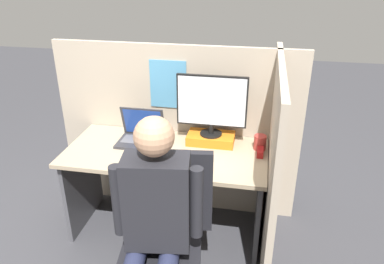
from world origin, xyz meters
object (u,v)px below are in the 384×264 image
object	(u,v)px
person	(154,217)
monitor	(212,103)
carrot_toy	(199,164)
stapler	(260,151)
coffee_mug	(260,142)
laptop	(141,136)
office_chair	(167,237)
paper_box	(211,138)

from	to	relation	value
person	monitor	bearing A→B (deg)	81.21
carrot_toy	stapler	bearing A→B (deg)	33.42
monitor	coffee_mug	bearing A→B (deg)	-6.40
laptop	carrot_toy	size ratio (longest dim) A/B	2.84
coffee_mug	carrot_toy	bearing A→B (deg)	-139.05
coffee_mug	stapler	bearing A→B (deg)	-85.78
office_chair	laptop	bearing A→B (deg)	116.79
stapler	coffee_mug	size ratio (longest dim) A/B	1.30
office_chair	carrot_toy	bearing A→B (deg)	76.99
stapler	carrot_toy	bearing A→B (deg)	-146.58
office_chair	coffee_mug	distance (m)	0.98
monitor	stapler	world-z (taller)	monitor
carrot_toy	person	xyz separation A→B (m)	(-0.13, -0.62, 0.02)
laptop	coffee_mug	size ratio (longest dim) A/B	3.07
laptop	stapler	distance (m)	0.88
paper_box	coffee_mug	bearing A→B (deg)	-5.95
person	carrot_toy	bearing A→B (deg)	78.13
carrot_toy	office_chair	distance (m)	0.53
monitor	laptop	distance (m)	0.58
monitor	carrot_toy	bearing A→B (deg)	-93.64
monitor	carrot_toy	size ratio (longest dim) A/B	4.39
monitor	paper_box	bearing A→B (deg)	-90.00
office_chair	person	distance (m)	0.30
stapler	monitor	bearing A→B (deg)	162.35
paper_box	stapler	size ratio (longest dim) A/B	2.49
office_chair	monitor	bearing A→B (deg)	81.10
coffee_mug	office_chair	bearing A→B (deg)	-121.59
paper_box	monitor	bearing A→B (deg)	90.00
paper_box	stapler	world-z (taller)	paper_box
monitor	coffee_mug	size ratio (longest dim) A/B	4.74
paper_box	monitor	xyz separation A→B (m)	(0.00, 0.00, 0.28)
laptop	carrot_toy	xyz separation A→B (m)	(0.49, -0.29, -0.03)
monitor	person	bearing A→B (deg)	-98.79
carrot_toy	monitor	bearing A→B (deg)	86.36
monitor	coffee_mug	distance (m)	0.45
stapler	carrot_toy	size ratio (longest dim) A/B	1.20
paper_box	carrot_toy	distance (m)	0.37
laptop	office_chair	bearing A→B (deg)	-63.21
stapler	carrot_toy	world-z (taller)	stapler
person	paper_box	bearing A→B (deg)	81.18
paper_box	laptop	distance (m)	0.52
stapler	coffee_mug	bearing A→B (deg)	94.22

